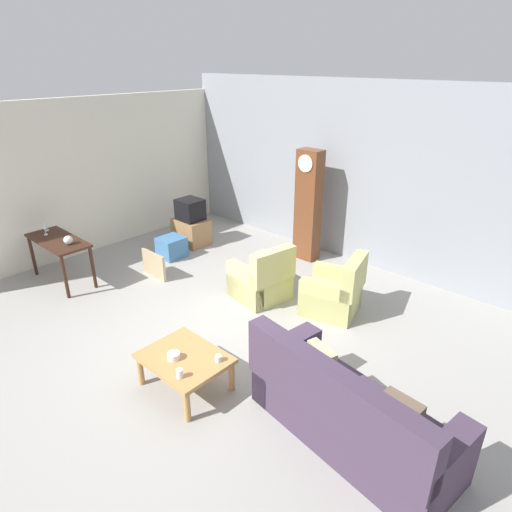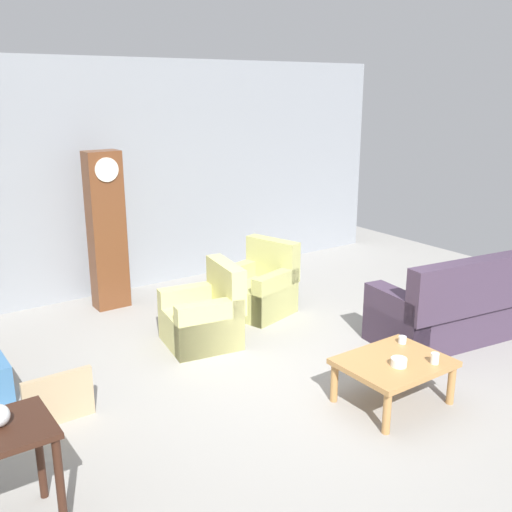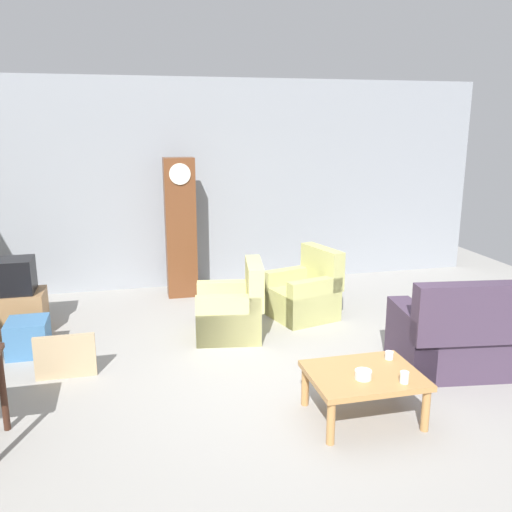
% 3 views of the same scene
% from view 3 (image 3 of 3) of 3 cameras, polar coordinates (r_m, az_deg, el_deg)
% --- Properties ---
extents(ground_plane, '(10.40, 10.40, 0.00)m').
position_cam_3_polar(ground_plane, '(5.70, 3.85, -12.62)').
color(ground_plane, '#999691').
extents(garage_door_wall, '(8.40, 0.16, 3.20)m').
position_cam_3_polar(garage_door_wall, '(8.65, -3.13, 7.61)').
color(garage_door_wall, gray).
rests_on(garage_door_wall, ground_plane).
extents(couch_floral, '(2.20, 1.16, 1.04)m').
position_cam_3_polar(couch_floral, '(6.28, 24.10, -7.80)').
color(couch_floral, '#423347').
rests_on(couch_floral, ground_plane).
extents(armchair_olive_near, '(0.90, 0.88, 0.92)m').
position_cam_3_polar(armchair_olive_near, '(6.63, -2.50, -5.86)').
color(armchair_olive_near, '#CCC67A').
rests_on(armchair_olive_near, ground_plane).
extents(armchair_olive_far, '(0.97, 0.94, 0.92)m').
position_cam_3_polar(armchair_olive_far, '(7.28, 5.14, -4.07)').
color(armchair_olive_far, tan).
rests_on(armchair_olive_far, ground_plane).
extents(coffee_table_wood, '(0.96, 0.76, 0.43)m').
position_cam_3_polar(coffee_table_wood, '(4.93, 11.25, -12.56)').
color(coffee_table_wood, '#B27F47').
rests_on(coffee_table_wood, ground_plane).
extents(grandfather_clock, '(0.44, 0.30, 2.05)m').
position_cam_3_polar(grandfather_clock, '(8.04, -7.92, 2.93)').
color(grandfather_clock, brown).
rests_on(grandfather_clock, ground_plane).
extents(tv_stand_cabinet, '(0.68, 0.52, 0.52)m').
position_cam_3_polar(tv_stand_cabinet, '(7.33, -23.82, -5.47)').
color(tv_stand_cabinet, '#997047').
rests_on(tv_stand_cabinet, ground_plane).
extents(tv_crt, '(0.48, 0.44, 0.42)m').
position_cam_3_polar(tv_crt, '(7.19, -24.19, -1.92)').
color(tv_crt, black).
rests_on(tv_crt, tv_stand_cabinet).
extents(framed_picture_leaning, '(0.60, 0.05, 0.46)m').
position_cam_3_polar(framed_picture_leaning, '(5.92, -19.41, -9.94)').
color(framed_picture_leaning, tan).
rests_on(framed_picture_leaning, ground_plane).
extents(storage_box_blue, '(0.44, 0.46, 0.39)m').
position_cam_3_polar(storage_box_blue, '(6.67, -22.82, -7.84)').
color(storage_box_blue, teal).
rests_on(storage_box_blue, ground_plane).
extents(cup_white_porcelain, '(0.07, 0.07, 0.10)m').
position_cam_3_polar(cup_white_porcelain, '(4.79, 15.32, -12.19)').
color(cup_white_porcelain, white).
rests_on(cup_white_porcelain, coffee_table_wood).
extents(cup_blue_rimmed, '(0.08, 0.08, 0.07)m').
position_cam_3_polar(cup_blue_rimmed, '(5.20, 13.81, -10.09)').
color(cup_blue_rimmed, silver).
rests_on(cup_blue_rimmed, coffee_table_wood).
extents(bowl_white_stacked, '(0.14, 0.14, 0.07)m').
position_cam_3_polar(bowl_white_stacked, '(4.79, 11.20, -12.12)').
color(bowl_white_stacked, white).
rests_on(bowl_white_stacked, coffee_table_wood).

